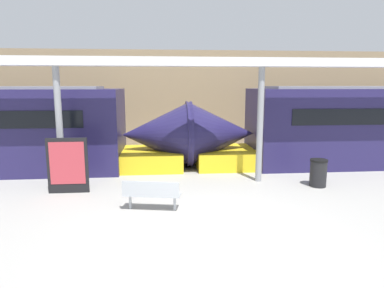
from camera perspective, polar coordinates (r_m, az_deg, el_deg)
ground_plane at (r=7.98m, az=1.67°, el=-14.22°), size 60.00×60.00×0.00m
station_wall at (r=17.89m, az=-2.32°, el=7.41°), size 56.00×0.20×5.00m
train_left at (r=16.39m, az=29.15°, el=2.48°), size 16.31×2.93×3.20m
bench_near at (r=9.05m, az=-6.77°, el=-8.05°), size 1.55×0.72×0.82m
trash_bin at (r=11.81m, az=20.30°, el=-4.53°), size 0.55×0.55×0.89m
poster_board at (r=10.98m, az=-20.02°, el=-3.37°), size 1.21×0.07×1.70m
support_column_near at (r=11.66m, az=11.27°, el=3.06°), size 0.21×0.21×3.83m
support_column_far at (r=11.65m, az=-21.22°, el=2.58°), size 0.21×0.21×3.83m
canopy_beam at (r=11.61m, az=11.61°, el=13.20°), size 28.00×0.60×0.28m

